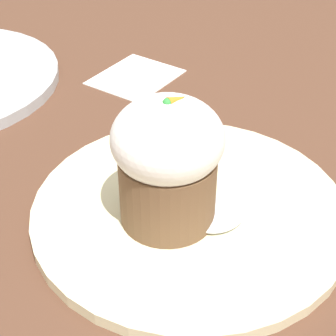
# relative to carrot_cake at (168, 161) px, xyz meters

# --- Properties ---
(ground_plane) EXTENTS (4.00, 4.00, 0.00)m
(ground_plane) POSITION_rel_carrot_cake_xyz_m (0.02, 0.00, -0.07)
(ground_plane) COLOR #513323
(dessert_plate) EXTENTS (0.26, 0.26, 0.01)m
(dessert_plate) POSITION_rel_carrot_cake_xyz_m (0.02, 0.00, -0.06)
(dessert_plate) COLOR beige
(dessert_plate) RESTS_ON ground_plane
(carrot_cake) EXTENTS (0.08, 0.08, 0.11)m
(carrot_cake) POSITION_rel_carrot_cake_xyz_m (0.00, 0.00, 0.00)
(carrot_cake) COLOR brown
(carrot_cake) RESTS_ON dessert_plate
(spoon) EXTENTS (0.12, 0.04, 0.01)m
(spoon) POSITION_rel_carrot_cake_xyz_m (0.04, -0.02, -0.05)
(spoon) COLOR silver
(spoon) RESTS_ON dessert_plate
(paper_napkin) EXTENTS (0.12, 0.11, 0.00)m
(paper_napkin) POSITION_rel_carrot_cake_xyz_m (0.13, 0.23, -0.06)
(paper_napkin) COLOR white
(paper_napkin) RESTS_ON ground_plane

